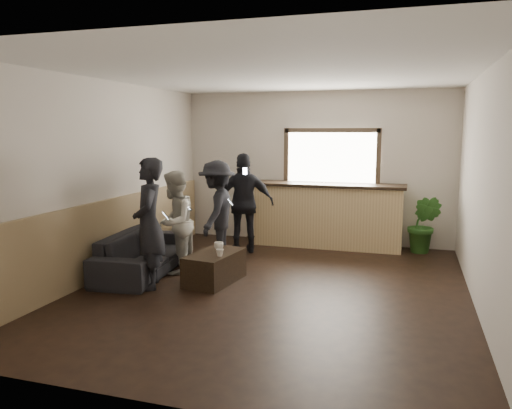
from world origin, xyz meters
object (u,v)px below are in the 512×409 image
(cup_a, at_px, (219,246))
(cup_b, at_px, (220,253))
(person_b, at_px, (175,222))
(coffee_table, at_px, (215,267))
(person_a, at_px, (149,224))
(sofa, at_px, (144,252))
(person_c, at_px, (217,211))
(potted_plant, at_px, (424,224))
(bar_counter, at_px, (328,211))
(person_d, at_px, (245,203))

(cup_a, height_order, cup_b, cup_a)
(cup_b, height_order, person_b, person_b)
(coffee_table, height_order, cup_b, cup_b)
(cup_b, distance_m, person_a, 1.01)
(sofa, distance_m, person_c, 1.31)
(coffee_table, height_order, person_a, person_a)
(coffee_table, distance_m, potted_plant, 3.83)
(coffee_table, bearing_deg, bar_counter, 66.75)
(bar_counter, relative_size, person_b, 1.79)
(person_c, bearing_deg, coffee_table, 14.04)
(potted_plant, bearing_deg, person_c, -153.99)
(sofa, xyz_separation_m, person_c, (0.81, 0.89, 0.51))
(sofa, height_order, person_b, person_b)
(sofa, xyz_separation_m, cup_a, (1.17, 0.04, 0.17))
(cup_a, bearing_deg, person_b, 174.55)
(coffee_table, distance_m, person_b, 0.96)
(cup_b, height_order, person_d, person_d)
(cup_a, bearing_deg, person_d, 95.06)
(cup_a, height_order, person_d, person_d)
(person_c, bearing_deg, cup_b, 17.53)
(potted_plant, height_order, person_a, person_a)
(person_c, bearing_deg, person_d, 156.83)
(cup_a, relative_size, person_a, 0.08)
(person_a, bearing_deg, cup_a, 106.93)
(person_a, xyz_separation_m, person_d, (0.58, 2.23, -0.02))
(bar_counter, relative_size, cup_a, 20.40)
(bar_counter, xyz_separation_m, cup_b, (-1.00, -2.80, -0.18))
(coffee_table, bearing_deg, cup_a, 94.54)
(person_a, bearing_deg, bar_counter, 122.85)
(potted_plant, bearing_deg, cup_a, -139.47)
(cup_b, bearing_deg, bar_counter, 70.31)
(potted_plant, bearing_deg, person_d, -164.06)
(bar_counter, distance_m, person_c, 2.21)
(sofa, bearing_deg, coffee_table, -104.26)
(cup_b, bearing_deg, cup_a, 113.55)
(cup_b, distance_m, person_d, 1.97)
(coffee_table, height_order, person_d, person_d)
(cup_a, relative_size, person_b, 0.09)
(person_b, bearing_deg, cup_a, 77.27)
(person_b, bearing_deg, person_d, 151.45)
(cup_b, bearing_deg, coffee_table, 132.97)
(coffee_table, xyz_separation_m, cup_a, (-0.02, 0.21, 0.26))
(person_b, height_order, person_d, person_d)
(coffee_table, relative_size, cup_a, 7.07)
(person_c, bearing_deg, person_a, -18.75)
(person_a, height_order, person_c, person_a)
(person_c, xyz_separation_m, person_d, (0.22, 0.71, 0.04))
(person_d, bearing_deg, potted_plant, 174.65)
(sofa, bearing_deg, person_c, -48.38)
(coffee_table, relative_size, potted_plant, 0.94)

